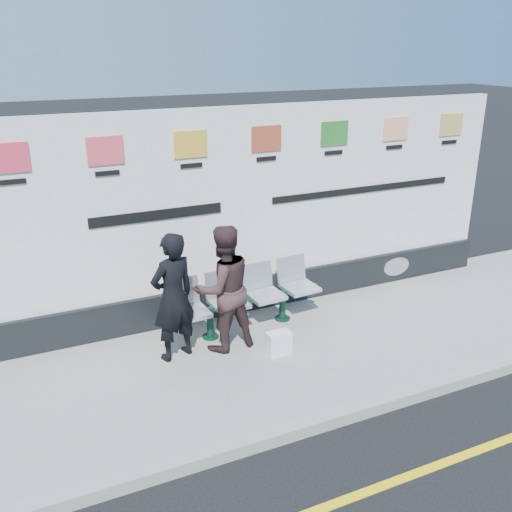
{
  "coord_description": "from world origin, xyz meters",
  "views": [
    {
      "loc": [
        -2.95,
        -3.36,
        3.94
      ],
      "look_at": [
        0.02,
        3.08,
        1.25
      ],
      "focal_mm": 40.0,
      "sensor_mm": 36.0,
      "label": 1
    }
  ],
  "objects_px": {
    "billboard": "(263,223)",
    "woman_right": "(223,288)",
    "bench": "(248,313)",
    "woman_left": "(173,297)"
  },
  "relations": [
    {
      "from": "bench",
      "to": "woman_right",
      "type": "relative_size",
      "value": 1.3
    },
    {
      "from": "bench",
      "to": "billboard",
      "type": "bearing_deg",
      "value": 45.6
    },
    {
      "from": "billboard",
      "to": "woman_right",
      "type": "bearing_deg",
      "value": -136.6
    },
    {
      "from": "billboard",
      "to": "woman_right",
      "type": "height_order",
      "value": "billboard"
    },
    {
      "from": "bench",
      "to": "woman_left",
      "type": "distance_m",
      "value": 1.34
    },
    {
      "from": "billboard",
      "to": "bench",
      "type": "bearing_deg",
      "value": -130.78
    },
    {
      "from": "bench",
      "to": "woman_left",
      "type": "height_order",
      "value": "woman_left"
    },
    {
      "from": "bench",
      "to": "woman_right",
      "type": "height_order",
      "value": "woman_right"
    },
    {
      "from": "billboard",
      "to": "woman_right",
      "type": "relative_size",
      "value": 4.74
    },
    {
      "from": "bench",
      "to": "woman_left",
      "type": "xyz_separation_m",
      "value": [
        -1.15,
        -0.32,
        0.6
      ]
    }
  ]
}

